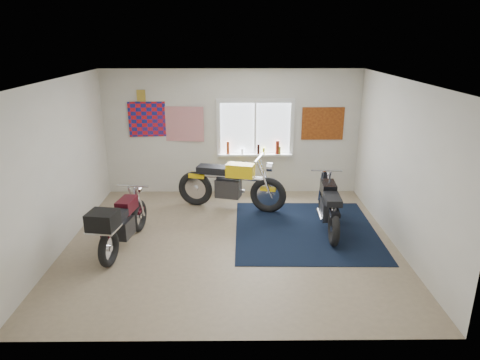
{
  "coord_description": "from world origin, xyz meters",
  "views": [
    {
      "loc": [
        0.09,
        -6.58,
        3.33
      ],
      "look_at": [
        0.15,
        0.4,
        0.98
      ],
      "focal_mm": 32.0,
      "sensor_mm": 36.0,
      "label": 1
    }
  ],
  "objects_px": {
    "navy_rug": "(305,230)",
    "black_chrome_bike": "(329,207)",
    "maroon_tourer": "(120,223)",
    "yellow_triumph": "(230,185)"
  },
  "relations": [
    {
      "from": "maroon_tourer",
      "to": "yellow_triumph",
      "type": "bearing_deg",
      "value": -35.46
    },
    {
      "from": "navy_rug",
      "to": "maroon_tourer",
      "type": "xyz_separation_m",
      "value": [
        -3.11,
        -0.74,
        0.48
      ]
    },
    {
      "from": "navy_rug",
      "to": "maroon_tourer",
      "type": "relative_size",
      "value": 1.42
    },
    {
      "from": "yellow_triumph",
      "to": "maroon_tourer",
      "type": "bearing_deg",
      "value": -119.34
    },
    {
      "from": "navy_rug",
      "to": "maroon_tourer",
      "type": "distance_m",
      "value": 3.23
    },
    {
      "from": "navy_rug",
      "to": "yellow_triumph",
      "type": "xyz_separation_m",
      "value": [
        -1.36,
        1.06,
        0.49
      ]
    },
    {
      "from": "navy_rug",
      "to": "black_chrome_bike",
      "type": "bearing_deg",
      "value": 10.94
    },
    {
      "from": "black_chrome_bike",
      "to": "maroon_tourer",
      "type": "height_order",
      "value": "black_chrome_bike"
    },
    {
      "from": "yellow_triumph",
      "to": "black_chrome_bike",
      "type": "height_order",
      "value": "yellow_triumph"
    },
    {
      "from": "navy_rug",
      "to": "black_chrome_bike",
      "type": "relative_size",
      "value": 1.36
    }
  ]
}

